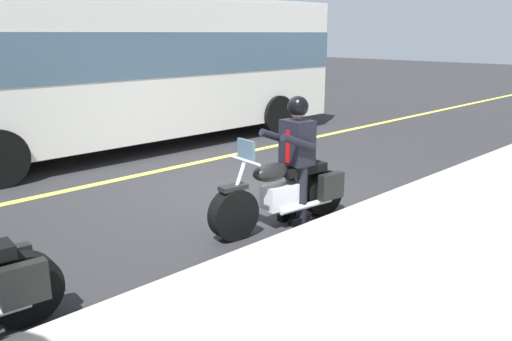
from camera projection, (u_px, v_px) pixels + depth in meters
ground_plane at (236, 192)px, 8.52m from camera, size 80.00×80.00×0.00m
lane_center_stripe at (166, 169)px, 9.90m from camera, size 60.00×0.16×0.01m
motorcycle_main at (285, 193)px, 6.96m from camera, size 2.22×0.76×1.26m
rider_main at (296, 149)px, 6.92m from camera, size 0.67×0.60×1.74m
bus_near at (125, 64)px, 11.30m from camera, size 11.05×2.70×3.30m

